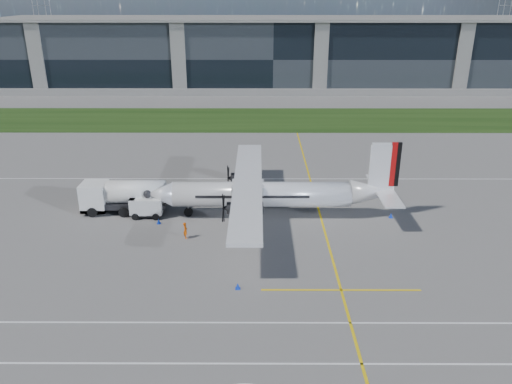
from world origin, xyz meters
name	(u,v)px	position (x,y,z in m)	size (l,w,h in m)	color
ground	(278,131)	(0.00, 40.00, 0.00)	(400.00, 400.00, 0.00)	#615F5C
grass_strip	(276,119)	(0.00, 48.00, 0.02)	(400.00, 18.00, 0.04)	black
terminal_building	(272,54)	(0.00, 80.00, 7.50)	(120.00, 20.00, 15.00)	black
tree_line	(267,48)	(0.00, 140.00, 3.00)	(400.00, 6.00, 6.00)	black
pylon_west	(42,10)	(-80.00, 150.00, 15.00)	(9.00, 4.60, 30.00)	gray
pylon_east	(507,10)	(85.00, 150.00, 15.00)	(9.00, 4.60, 30.00)	gray
yellow_taxiway_centerline	(317,205)	(3.00, 10.00, 0.01)	(0.20, 70.00, 0.01)	yellow
white_lane_line	(312,364)	(0.00, -14.00, 0.01)	(90.00, 0.15, 0.01)	white
turboprop_aircraft	(271,180)	(-1.95, 7.26, 3.83)	(24.60, 25.51, 7.65)	silver
fuel_tanker_truck	(118,196)	(-17.31, 8.33, 1.67)	(8.90, 2.89, 3.34)	white
baggage_tug	(147,207)	(-14.26, 7.28, 1.00)	(3.34, 2.00, 2.00)	silver
ground_crew_person	(185,229)	(-9.79, 2.49, 0.89)	(0.73, 0.52, 1.78)	#F25907
safety_cone_nose_stbd	(158,210)	(-13.35, 8.21, 0.25)	(0.36, 0.36, 0.50)	#0A2DB9
safety_cone_nose_port	(159,221)	(-12.81, 5.52, 0.25)	(0.36, 0.36, 0.50)	#0A2DB9
safety_cone_portwing	(238,286)	(-4.76, -5.84, 0.25)	(0.36, 0.36, 0.50)	#0A2DB9
safety_cone_fwd	(144,211)	(-14.73, 8.05, 0.25)	(0.36, 0.36, 0.50)	#0A2DB9
safety_cone_tail	(391,215)	(9.93, 6.97, 0.25)	(0.36, 0.36, 0.50)	#0A2DB9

